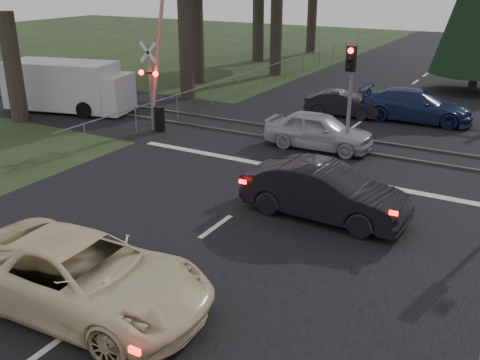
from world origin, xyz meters
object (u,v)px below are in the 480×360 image
Objects in this scene: dark_hatchback at (324,192)px; crossing_signal at (155,85)px; dark_car_far at (343,104)px; traffic_signal_center at (350,82)px; cream_coupe at (81,276)px; silver_car at (319,131)px; white_van at (71,87)px; blue_sedan at (416,106)px.

crossing_signal is at bearing 65.87° from dark_hatchback.
crossing_signal is at bearing 131.49° from dark_car_far.
traffic_signal_center is 0.88× the size of dark_hatchback.
traffic_signal_center is 0.73× the size of cream_coupe.
dark_car_far is at bearing -0.82° from cream_coupe.
crossing_signal is 1.25× the size of cream_coupe.
traffic_signal_center is at bearing -9.58° from cream_coupe.
dark_hatchback is 6.45m from silver_car.
crossing_signal is 6.12m from white_van.
cream_coupe is 12.56m from silver_car.
dark_hatchback is 16.58m from white_van.
white_van is at bearing 109.83° from blue_sedan.
dark_hatchback is at bearing -158.08° from silver_car.
blue_sedan is at bearing -10.92° from cream_coupe.
dark_car_far is 0.54× the size of white_van.
cream_coupe is 1.19× the size of dark_hatchback.
dark_hatchback is 12.10m from blue_sedan.
blue_sedan is (2.38, 6.18, 0.01)m from silver_car.
dark_car_far is at bearing 110.49° from traffic_signal_center.
silver_car is 6.62m from blue_sedan.
white_van is (-15.61, 5.57, 0.47)m from dark_hatchback.
blue_sedan is 16.77m from white_van.
traffic_signal_center reaches higher than cream_coupe.
silver_car is at bearing -3.86° from cream_coupe.
silver_car is at bearing 155.84° from blue_sedan.
crossing_signal reaches higher than cream_coupe.
dark_car_far is at bearing 47.03° from crossing_signal.
silver_car is 5.48m from dark_car_far.
blue_sedan is (1.15, 6.47, -2.06)m from traffic_signal_center.
silver_car is at bearing 9.57° from crossing_signal.
cream_coupe reaches higher than dark_car_far.
dark_hatchback is (1.33, -5.63, -2.03)m from traffic_signal_center.
dark_hatchback reaches higher than silver_car.
traffic_signal_center reaches higher than silver_car.
traffic_signal_center is 6.13m from dark_hatchback.
crossing_signal reaches higher than blue_sedan.
dark_car_far is (-0.91, 5.41, -0.14)m from silver_car.
traffic_signal_center is at bearing -165.05° from dark_car_far.
white_van is (-14.29, -0.06, -1.57)m from traffic_signal_center.
blue_sedan is at bearing -22.44° from silver_car.
traffic_signal_center reaches higher than blue_sedan.
silver_car is 1.19× the size of dark_car_far.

